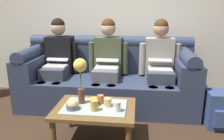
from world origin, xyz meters
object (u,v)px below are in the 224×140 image
at_px(cup_near_left, 94,102).
at_px(cup_near_right, 94,105).
at_px(person_right, 160,61).
at_px(snack_bowl, 73,106).
at_px(cup_far_center, 108,102).
at_px(person_left, 58,59).
at_px(couch, 108,80).
at_px(backpack_right, 221,110).
at_px(flower_vase, 80,73).
at_px(coffee_table, 95,112).
at_px(cup_far_right, 101,99).
at_px(cup_far_left, 117,107).
at_px(person_middle, 107,60).

relative_size(cup_near_left, cup_near_right, 0.83).
height_order(person_right, cup_near_right, person_right).
distance_m(snack_bowl, cup_far_center, 0.35).
bearing_deg(person_left, couch, 0.33).
bearing_deg(snack_bowl, cup_near_left, 25.21).
distance_m(cup_far_center, backpack_right, 1.36).
bearing_deg(flower_vase, coffee_table, -21.43).
bearing_deg(cup_far_right, cup_near_right, -99.73).
bearing_deg(cup_far_left, couch, 102.43).
xyz_separation_m(cup_near_left, cup_far_right, (0.05, 0.08, -0.00)).
relative_size(person_right, cup_far_center, 14.46).
xyz_separation_m(flower_vase, backpack_right, (1.55, 0.40, -0.52)).
distance_m(person_middle, person_right, 0.72).
relative_size(cup_near_left, cup_far_right, 1.01).
xyz_separation_m(cup_near_right, backpack_right, (1.38, 0.56, -0.24)).
relative_size(couch, cup_far_center, 28.35).
bearing_deg(couch, person_middle, -90.00).
bearing_deg(cup_far_left, person_middle, 102.48).
bearing_deg(cup_far_right, couch, 93.01).
height_order(coffee_table, cup_near_right, cup_near_right).
height_order(cup_near_left, backpack_right, cup_near_left).
xyz_separation_m(cup_near_left, cup_far_left, (0.24, -0.09, 0.01)).
bearing_deg(couch, person_left, -179.67).
xyz_separation_m(couch, person_left, (-0.72, -0.00, 0.29)).
bearing_deg(snack_bowl, person_left, 116.03).
distance_m(flower_vase, cup_far_left, 0.50).
height_order(cup_near_left, cup_far_right, same).
height_order(person_middle, backpack_right, person_middle).
bearing_deg(coffee_table, person_middle, 90.00).
height_order(cup_far_center, cup_far_left, cup_far_left).
distance_m(couch, cup_far_center, 0.97).
distance_m(person_right, backpack_right, 0.96).
bearing_deg(cup_far_center, cup_far_right, 141.50).
height_order(couch, backpack_right, couch).
xyz_separation_m(person_left, cup_far_left, (0.95, -1.06, -0.21)).
relative_size(flower_vase, cup_far_right, 5.46).
relative_size(cup_far_right, backpack_right, 0.20).
bearing_deg(cup_near_left, cup_near_right, -76.92).
height_order(person_right, cup_far_left, person_right).
height_order(couch, coffee_table, couch).
bearing_deg(flower_vase, person_right, 46.23).
bearing_deg(person_right, person_middle, 179.98).
distance_m(person_left, cup_near_left, 1.22).
xyz_separation_m(cup_far_center, cup_far_left, (0.10, -0.11, 0.01)).
relative_size(cup_near_right, cup_far_right, 1.21).
xyz_separation_m(person_right, snack_bowl, (-0.92, -1.06, -0.23)).
xyz_separation_m(cup_near_left, cup_far_center, (0.14, 0.01, -0.00)).
height_order(cup_far_right, backpack_right, cup_far_right).
bearing_deg(person_right, coffee_table, -126.62).
height_order(person_left, person_middle, same).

